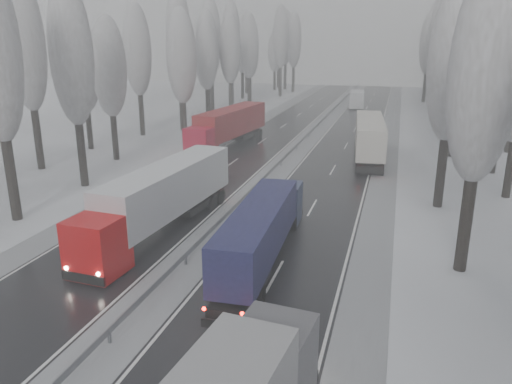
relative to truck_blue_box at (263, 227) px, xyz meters
The scene contains 53 objects.
carriageway_right 16.60m from the truck_blue_box, 86.13° to the left, with size 7.50×200.00×0.03m, color black.
carriageway_left 19.04m from the truck_blue_box, 119.76° to the left, with size 7.50×200.00×0.03m, color black.
median_slush 17.07m from the truck_blue_box, 104.15° to the left, with size 3.00×200.00×0.04m, color #989B9F.
shoulder_right 17.63m from the truck_blue_box, 69.74° to the left, with size 2.40×200.00×0.04m, color #989B9F.
shoulder_left 21.91m from the truck_blue_box, 131.13° to the left, with size 2.40×200.00×0.04m, color #989B9F.
median_guardrail 16.99m from the truck_blue_box, 104.16° to the left, with size 0.12×200.00×0.76m.
tree_16 13.98m from the truck_blue_box, 10.85° to the left, with size 3.60×3.60×16.53m.
tree_18 19.01m from the truck_blue_box, 52.38° to the left, with size 3.60×3.60×16.58m.
tree_20 26.81m from the truck_blue_box, 57.49° to the left, with size 3.60×3.60×15.71m.
tree_21 31.73m from the truck_blue_box, 58.00° to the left, with size 3.60×3.60×18.62m.
tree_22 35.45m from the truck_blue_box, 68.08° to the left, with size 3.60×3.60×15.86m.
tree_24 41.39m from the truck_blue_box, 69.82° to the left, with size 3.60×3.60×20.49m.
tree_26 50.53m from the truck_blue_box, 74.28° to the left, with size 3.60×3.60×18.78m.
tree_27 56.39m from the truck_blue_box, 68.29° to the left, with size 3.60×3.60×17.62m.
tree_28 60.55m from the truck_blue_box, 78.19° to the left, with size 3.60×3.60×19.62m.
tree_29 66.06m from the truck_blue_box, 72.58° to the left, with size 3.60×3.60×18.11m.
tree_30 69.88m from the truck_blue_box, 79.66° to the left, with size 3.60×3.60×17.86m.
tree_31 75.06m from the truck_blue_box, 75.73° to the left, with size 3.60×3.60×18.58m.
tree_32 77.19m from the truck_blue_box, 80.62° to the left, with size 3.60×3.60×17.33m.
tree_33 81.46m from the truck_blue_box, 78.90° to the left, with size 3.60×3.60×14.33m.
tree_34 84.05m from the truck_blue_box, 82.02° to the left, with size 3.60×3.60×17.63m.
tree_35 89.71m from the truck_blue_box, 76.51° to the left, with size 3.60×3.60×18.25m.
tree_36 94.10m from the truck_blue_box, 82.07° to the left, with size 3.60×3.60×20.23m.
tree_37 98.96m from the truck_blue_box, 78.37° to the left, with size 3.60×3.60×16.37m.
tree_38 104.60m from the truck_blue_box, 81.95° to the left, with size 3.60×3.60×17.97m.
tree_39 108.87m from the truck_blue_box, 80.77° to the left, with size 3.60×3.60×16.19m.
tree_58 23.91m from the truck_blue_box, 150.30° to the left, with size 3.60×3.60×17.21m.
tree_59 32.32m from the truck_blue_box, 150.92° to the left, with size 3.60×3.60×18.41m.
tree_60 30.97m from the truck_blue_box, 136.71° to the left, with size 3.60×3.60×14.84m.
tree_61 37.66m from the truck_blue_box, 138.33° to the left, with size 3.60×3.60×13.95m.
tree_62 36.10m from the truck_blue_box, 120.95° to the left, with size 3.60×3.60×16.04m.
tree_63 43.79m from the truck_blue_box, 127.27° to the left, with size 3.60×3.60×16.88m.
tree_64 45.76m from the truck_blue_box, 119.79° to the left, with size 3.60×3.60×15.42m.
tree_65 50.53m from the truck_blue_box, 119.28° to the left, with size 3.60×3.60×19.48m.
tree_66 54.17m from the truck_blue_box, 114.57° to the left, with size 3.60×3.60×15.23m.
tree_67 58.52m from the truck_blue_box, 114.17° to the left, with size 3.60×3.60×17.09m.
tree_68 59.89m from the truck_blue_box, 110.46° to the left, with size 3.60×3.60×16.65m.
tree_69 65.60m from the truck_blue_box, 113.24° to the left, with size 3.60×3.60×19.35m.
tree_70 69.30m from the truck_blue_box, 107.32° to the left, with size 3.60×3.60×17.09m.
tree_71 74.78m from the truck_blue_box, 109.92° to the left, with size 3.60×3.60×19.61m.
tree_72 78.79m from the truck_blue_box, 107.11° to the left, with size 3.60×3.60×15.11m.
tree_73 83.59m from the truck_blue_box, 108.20° to the left, with size 3.60×3.60×17.22m.
tree_74 88.50m from the truck_blue_box, 102.63° to the left, with size 3.60×3.60×19.68m.
tree_75 94.63m from the truck_blue_box, 107.52° to the left, with size 3.60×3.60×18.60m.
tree_76 97.36m from the truck_blue_box, 100.82° to the left, with size 3.60×3.60×18.55m.
tree_77 102.20m from the truck_blue_box, 103.50° to the left, with size 3.60×3.60×14.32m.
tree_78 104.54m from the truck_blue_box, 102.04° to the left, with size 3.60×3.60×19.55m.
tree_79 108.89m from the truck_blue_box, 103.03° to the left, with size 3.60×3.60×17.07m.
truck_blue_box is the anchor object (origin of this frame).
truck_cream_box 28.67m from the truck_blue_box, 81.84° to the left, with size 4.20×17.29×4.40m.
box_truck_distant 70.70m from the truck_blue_box, 90.70° to the left, with size 3.26×8.52×3.11m.
truck_red_white 8.07m from the truck_blue_box, 161.12° to the left, with size 3.91×17.08×4.35m.
truck_red_red 32.22m from the truck_blue_box, 112.50° to the left, with size 4.77×17.72×4.51m.
Camera 1 is at (11.02, -11.97, 12.41)m, focal length 35.00 mm.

